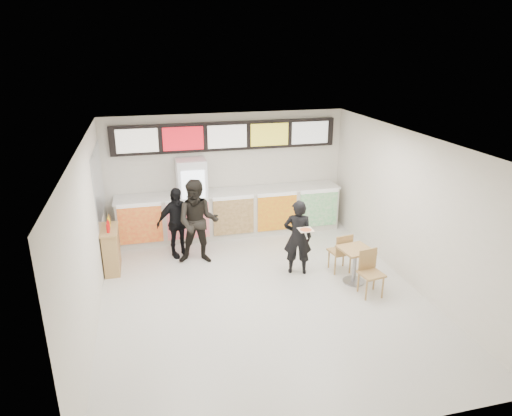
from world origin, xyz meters
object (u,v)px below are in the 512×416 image
object	(u,v)px
customer_mid	(177,222)
condiment_ledge	(111,249)
customer_left	(198,222)
service_counter	(231,213)
cafe_table	(355,259)
customer_main	(298,237)
drinks_fridge	(193,199)

from	to	relation	value
customer_mid	condiment_ledge	world-z (taller)	customer_mid
customer_left	customer_mid	world-z (taller)	customer_left
customer_mid	service_counter	bearing A→B (deg)	11.92
customer_mid	cafe_table	world-z (taller)	customer_mid
cafe_table	customer_mid	bearing A→B (deg)	138.84
customer_main	customer_mid	bearing A→B (deg)	-13.15
customer_left	condiment_ledge	bearing A→B (deg)	-169.82
service_counter	customer_mid	bearing A→B (deg)	-146.85
drinks_fridge	cafe_table	size ratio (longest dim) A/B	1.29
customer_left	customer_mid	bearing A→B (deg)	145.71
service_counter	condiment_ledge	world-z (taller)	service_counter
customer_mid	drinks_fridge	bearing A→B (deg)	42.01
service_counter	customer_main	size ratio (longest dim) A/B	3.46
drinks_fridge	condiment_ledge	size ratio (longest dim) A/B	1.76
drinks_fridge	cafe_table	distance (m)	4.22
service_counter	condiment_ledge	size ratio (longest dim) A/B	4.91
service_counter	drinks_fridge	world-z (taller)	drinks_fridge
service_counter	customer_left	distance (m)	1.72
customer_main	customer_left	world-z (taller)	customer_left
customer_main	customer_mid	world-z (taller)	customer_mid
service_counter	drinks_fridge	distance (m)	1.03
customer_mid	cafe_table	size ratio (longest dim) A/B	1.04
service_counter	customer_main	bearing A→B (deg)	-68.00
customer_main	customer_left	bearing A→B (deg)	-9.00
service_counter	customer_left	world-z (taller)	customer_left
customer_left	drinks_fridge	bearing A→B (deg)	99.98
service_counter	cafe_table	distance (m)	3.60
customer_left	cafe_table	world-z (taller)	customer_left
drinks_fridge	customer_main	xyz separation A→B (m)	(1.89, -2.37, -0.20)
drinks_fridge	customer_main	world-z (taller)	drinks_fridge
service_counter	customer_mid	xyz separation A→B (m)	(-1.41, -0.92, 0.23)
service_counter	condiment_ledge	distance (m)	3.11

